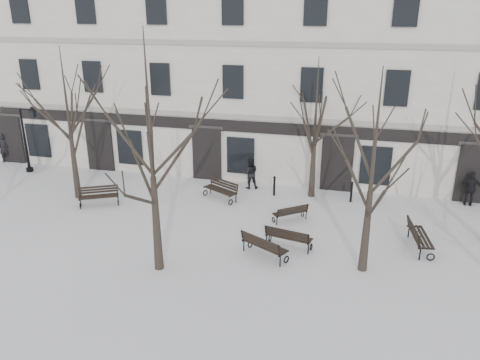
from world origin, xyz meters
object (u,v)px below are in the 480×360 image
(bench_2, at_px, (264,245))
(lamp_post, at_px, (28,135))
(tree_1, at_px, (150,127))
(tree_2, at_px, (375,150))
(bench_5, at_px, (418,236))
(bench_3, at_px, (221,189))
(bench_0, at_px, (99,195))
(bench_1, at_px, (288,237))
(bench_4, at_px, (291,212))

(bench_2, xyz_separation_m, lamp_post, (-14.93, 6.50, 1.71))
(tree_1, distance_m, tree_2, 7.45)
(bench_2, distance_m, lamp_post, 16.37)
(bench_5, bearing_deg, lamp_post, 70.76)
(bench_3, height_order, lamp_post, lamp_post)
(bench_0, bearing_deg, bench_1, -39.80)
(bench_4, bearing_deg, bench_3, -63.86)
(tree_1, bearing_deg, bench_4, 51.67)
(bench_4, relative_size, lamp_post, 0.41)
(bench_1, height_order, bench_2, bench_2)
(tree_1, xyz_separation_m, lamp_post, (-11.38, 8.19, -3.05))
(tree_1, distance_m, bench_4, 8.17)
(bench_1, distance_m, bench_4, 2.52)
(tree_1, bearing_deg, bench_0, 137.39)
(tree_2, xyz_separation_m, bench_2, (-3.67, -0.03, -4.03))
(tree_1, xyz_separation_m, bench_1, (4.34, 2.64, -4.78))
(bench_4, bearing_deg, lamp_post, -49.63)
(tree_1, distance_m, bench_1, 6.98)
(tree_2, xyz_separation_m, lamp_post, (-18.59, 6.48, -2.32))
(tree_2, bearing_deg, bench_2, -179.61)
(tree_2, bearing_deg, bench_3, 142.83)
(bench_3, xyz_separation_m, bench_5, (8.95, -3.03, 0.03))
(bench_0, distance_m, lamp_post, 7.35)
(bench_0, height_order, lamp_post, lamp_post)
(bench_3, bearing_deg, bench_5, 10.15)
(bench_0, bearing_deg, bench_3, -5.58)
(bench_2, bearing_deg, bench_4, -70.37)
(bench_1, xyz_separation_m, bench_5, (4.96, 1.25, 0.05))
(tree_2, xyz_separation_m, bench_3, (-6.87, 5.21, -4.03))
(bench_2, distance_m, bench_3, 6.13)
(tree_2, xyz_separation_m, bench_1, (-2.87, 0.93, -4.04))
(bench_0, xyz_separation_m, bench_1, (9.48, -2.08, -0.00))
(bench_4, distance_m, bench_5, 5.38)
(bench_4, xyz_separation_m, bench_5, (5.22, -1.26, 0.12))
(bench_3, distance_m, lamp_post, 11.92)
(tree_1, xyz_separation_m, bench_4, (4.07, 5.15, -4.85))
(tree_2, distance_m, bench_5, 5.01)
(bench_0, xyz_separation_m, bench_4, (9.21, 0.43, -0.07))
(bench_5, distance_m, lamp_post, 21.19)
(tree_1, relative_size, bench_5, 4.07)
(tree_2, distance_m, bench_4, 6.21)
(bench_4, xyz_separation_m, lamp_post, (-15.46, 3.04, 1.80))
(bench_3, bearing_deg, bench_4, 3.48)
(bench_0, relative_size, bench_3, 0.98)
(bench_4, distance_m, lamp_post, 15.86)
(bench_2, height_order, bench_3, bench_2)
(bench_1, relative_size, bench_2, 0.98)
(bench_1, distance_m, bench_2, 1.24)
(bench_1, relative_size, lamp_post, 0.50)
(bench_3, bearing_deg, bench_0, -129.31)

